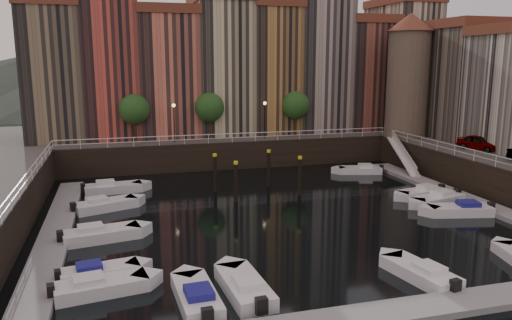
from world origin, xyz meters
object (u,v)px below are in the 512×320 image
object	(u,v)px
boat_left_1	(98,272)
gangway	(403,154)
mooring_pilings	(255,175)
car_a	(479,144)
corner_tower	(408,74)
boat_left_0	(99,287)
boat_left_2	(100,234)

from	to	relation	value
boat_left_1	gangway	bearing A→B (deg)	23.27
mooring_pilings	car_a	world-z (taller)	car_a
corner_tower	car_a	xyz separation A→B (m)	(1.84, -10.12, -6.48)
boat_left_0	mooring_pilings	bearing A→B (deg)	43.63
boat_left_2	car_a	distance (m)	36.05
boat_left_1	boat_left_2	world-z (taller)	boat_left_2
boat_left_1	boat_left_2	distance (m)	6.11
boat_left_0	car_a	bearing A→B (deg)	14.78
corner_tower	mooring_pilings	xyz separation A→B (m)	(-20.30, -8.72, -8.54)
boat_left_2	mooring_pilings	bearing A→B (deg)	23.21
corner_tower	boat_left_0	xyz separation A→B (m)	(-33.13, -25.42, -9.82)
boat_left_0	boat_left_1	distance (m)	1.92
boat_left_0	car_a	distance (m)	38.32
boat_left_2	corner_tower	bearing A→B (deg)	17.08
corner_tower	boat_left_0	distance (m)	42.90
boat_left_0	boat_left_1	world-z (taller)	boat_left_0
gangway	boat_left_1	bearing A→B (deg)	-147.93
mooring_pilings	boat_left_1	xyz separation A→B (m)	(-12.93, -14.79, -1.31)
corner_tower	boat_left_1	bearing A→B (deg)	-144.72
car_a	boat_left_1	bearing A→B (deg)	-178.19
gangway	mooring_pilings	size ratio (longest dim) A/B	1.15
mooring_pilings	boat_left_0	xyz separation A→B (m)	(-12.83, -16.70, -1.28)
boat_left_2	boat_left_1	bearing A→B (deg)	-99.75
gangway	boat_left_2	distance (m)	33.06
corner_tower	car_a	distance (m)	12.16
gangway	mooring_pilings	distance (m)	17.90
gangway	car_a	xyz separation A→B (m)	(4.74, -5.62, 1.80)
mooring_pilings	corner_tower	bearing A→B (deg)	23.24
corner_tower	boat_left_2	xyz separation A→B (m)	(-33.31, -17.39, -9.79)
boat_left_0	car_a	size ratio (longest dim) A/B	1.18
corner_tower	boat_left_1	xyz separation A→B (m)	(-33.23, -23.51, -9.86)
boat_left_0	boat_left_1	bearing A→B (deg)	84.14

